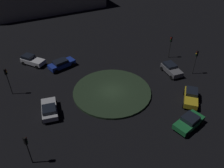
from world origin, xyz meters
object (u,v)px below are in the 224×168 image
object	(u,v)px
car_grey	(171,69)
traffic_light_east	(171,43)
car_green	(189,122)
traffic_light_west	(27,145)
car_white	(32,60)
traffic_light_northwest	(7,77)
car_silver	(49,109)
car_blue	(62,64)
traffic_light_southeast	(196,58)
car_yellow	(191,97)

from	to	relation	value
car_grey	traffic_light_east	world-z (taller)	traffic_light_east
car_green	traffic_light_west	distance (m)	18.42
car_white	car_green	size ratio (longest dim) A/B	0.95
traffic_light_west	traffic_light_northwest	xyz separation A→B (m)	(6.71, 11.06, 0.26)
traffic_light_northwest	car_silver	bearing A→B (deg)	-34.69
car_green	traffic_light_northwest	bearing A→B (deg)	-55.63
traffic_light_west	car_blue	bearing A→B (deg)	35.74
traffic_light_southeast	traffic_light_east	distance (m)	6.03
traffic_light_west	traffic_light_east	xyz separation A→B (m)	(28.35, -4.77, 0.11)
traffic_light_northwest	car_white	bearing A→B (deg)	84.22
car_green	traffic_light_southeast	xyz separation A→B (m)	(11.90, 2.63, 2.19)
car_silver	traffic_light_northwest	size ratio (longest dim) A/B	0.99
traffic_light_northwest	traffic_light_east	distance (m)	26.81
car_blue	traffic_light_southeast	xyz separation A→B (m)	(9.44, -19.48, 2.18)
car_blue	car_white	xyz separation A→B (m)	(-1.65, 5.17, 0.00)
traffic_light_west	traffic_light_southeast	bearing A→B (deg)	-16.94
car_yellow	car_silver	world-z (taller)	car_yellow
car_white	traffic_light_southeast	bearing A→B (deg)	18.94
car_silver	traffic_light_southeast	distance (m)	23.24
car_green	car_blue	bearing A→B (deg)	-77.62
car_green	traffic_light_southeast	distance (m)	12.38
car_yellow	car_white	world-z (taller)	car_white
car_silver	traffic_light_southeast	bearing A→B (deg)	-82.23
traffic_light_east	car_silver	bearing A→B (deg)	-6.04
car_green	traffic_light_east	xyz separation A→B (m)	(15.02, 7.79, 2.10)
car_blue	car_white	distance (m)	5.42
car_silver	car_blue	bearing A→B (deg)	-14.00
car_white	traffic_light_east	xyz separation A→B (m)	(14.22, -19.49, 2.09)
car_silver	traffic_light_southeast	xyz separation A→B (m)	(18.85, -13.41, 2.20)
car_white	traffic_light_southeast	xyz separation A→B (m)	(11.09, -24.65, 2.18)
car_yellow	traffic_light_west	xyz separation A→B (m)	(-18.17, 11.49, 1.98)
car_green	traffic_light_southeast	world-z (taller)	traffic_light_southeast
traffic_light_west	traffic_light_southeast	distance (m)	27.10
car_silver	traffic_light_west	bearing A→B (deg)	161.86
traffic_light_southeast	traffic_light_northwest	distance (m)	27.98
traffic_light_northwest	traffic_light_east	bearing A→B (deg)	21.75
car_grey	traffic_light_southeast	xyz separation A→B (m)	(1.59, -3.08, 2.19)
car_grey	traffic_light_northwest	xyz separation A→B (m)	(-16.91, 17.90, 2.25)
car_green	car_grey	xyz separation A→B (m)	(10.30, 5.71, 0.00)
car_grey	traffic_light_northwest	bearing A→B (deg)	-98.41
car_green	car_yellow	bearing A→B (deg)	-148.88
car_yellow	traffic_light_southeast	distance (m)	7.54
traffic_light_west	car_yellow	bearing A→B (deg)	-27.77
car_silver	car_grey	bearing A→B (deg)	-77.71
car_white	traffic_light_west	distance (m)	20.50
car_white	car_silver	xyz separation A→B (m)	(-7.76, -11.24, -0.02)
car_white	traffic_light_northwest	xyz separation A→B (m)	(-7.42, -3.66, 2.24)
car_silver	traffic_light_east	xyz separation A→B (m)	(21.98, -8.25, 2.11)
car_yellow	car_silver	xyz separation A→B (m)	(-11.81, 14.98, -0.03)
car_yellow	traffic_light_northwest	distance (m)	25.39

